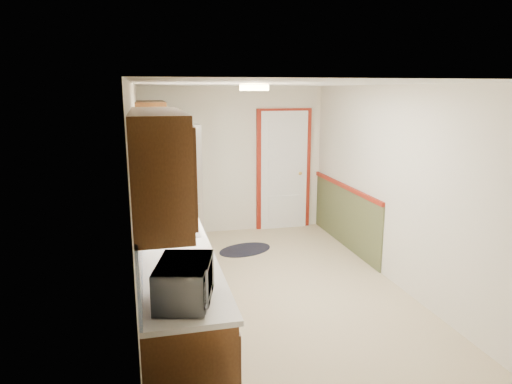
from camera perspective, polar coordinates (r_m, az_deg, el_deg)
room_shell at (r=5.15m, az=2.51°, el=-0.11°), size 3.20×5.20×2.52m
kitchen_run at (r=4.79m, az=-10.96°, el=-6.19°), size 0.63×4.00×2.20m
back_wall_trim at (r=7.57m, az=5.06°, el=1.58°), size 1.12×2.30×2.08m
ceiling_fixture at (r=4.76m, az=-0.23°, el=12.92°), size 0.30×0.30×0.06m
microwave at (r=3.13m, az=-8.95°, el=-10.53°), size 0.40×0.56×0.35m
refrigerator at (r=7.03m, az=-10.24°, el=0.85°), size 0.80×0.79×1.85m
rug at (r=6.86m, az=-1.38°, el=-7.22°), size 0.97×0.79×0.01m
cooktop at (r=5.92m, az=-11.20°, el=-1.14°), size 0.49×0.59×0.02m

